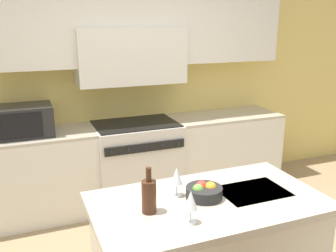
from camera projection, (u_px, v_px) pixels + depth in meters
back_cabinetry at (127, 59)px, 4.20m from camera, size 10.00×0.46×2.70m
back_counter at (136, 162)px, 4.29m from camera, size 3.63×0.62×0.91m
range_stove at (137, 162)px, 4.27m from camera, size 0.94×0.70×0.93m
microwave at (23, 121)px, 3.71m from camera, size 0.56×0.41×0.30m
wine_bottle at (149, 195)px, 2.15m from camera, size 0.09×0.09×0.28m
wine_glass_near at (191, 201)px, 2.02m from camera, size 0.07×0.07×0.19m
wine_glass_far at (177, 177)px, 2.34m from camera, size 0.07×0.07×0.19m
fruit_bowl at (204, 191)px, 2.34m from camera, size 0.23×0.23×0.10m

